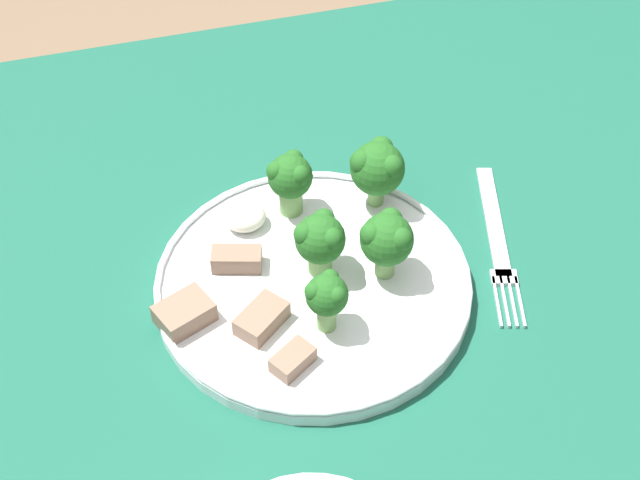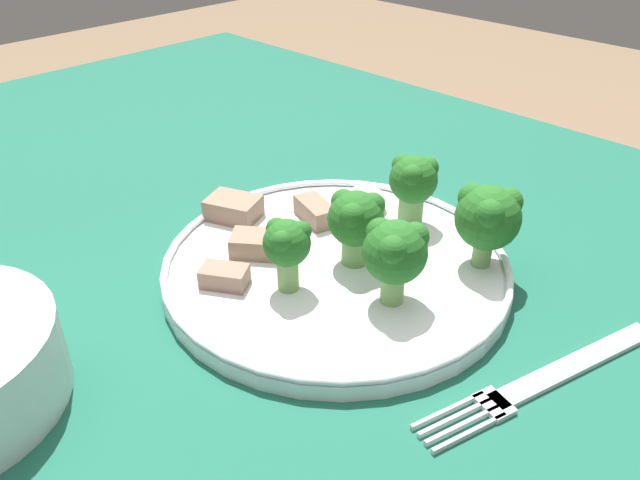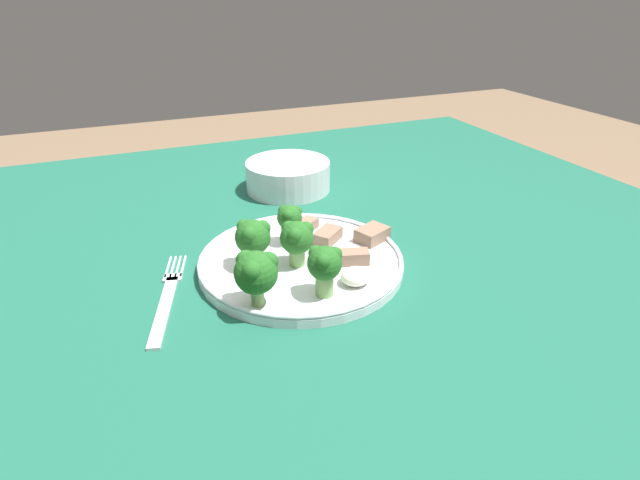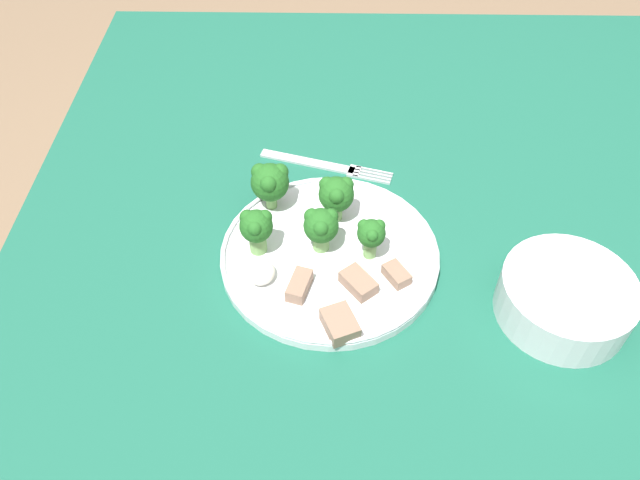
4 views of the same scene
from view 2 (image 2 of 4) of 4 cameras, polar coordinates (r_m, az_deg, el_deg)
table at (r=0.54m, az=-8.23°, el=-14.43°), size 1.34×1.06×0.78m
dinner_plate at (r=0.51m, az=1.47°, el=-2.34°), size 0.28×0.28×0.02m
fork at (r=0.45m, az=19.97°, el=-11.84°), size 0.07×0.20×0.00m
broccoli_floret_near_rim_left at (r=0.46m, az=-3.04°, el=-0.43°), size 0.04×0.04×0.06m
broccoli_floret_center_left at (r=0.49m, az=3.29°, el=1.90°), size 0.05×0.04×0.06m
broccoli_floret_back_left at (r=0.44m, az=6.88°, el=-1.05°), size 0.05×0.05×0.07m
broccoli_floret_front_left at (r=0.55m, az=8.51°, el=5.31°), size 0.04×0.04×0.07m
broccoli_floret_center_back at (r=0.50m, az=15.12°, el=2.12°), size 0.05×0.05×0.07m
meat_slice_front_slice at (r=0.52m, az=-5.62°, el=-0.39°), size 0.05×0.05×0.02m
meat_slice_middle_slice at (r=0.56m, az=-0.45°, el=2.65°), size 0.05×0.03×0.02m
meat_slice_rear_slice at (r=0.57m, az=-7.91°, el=2.91°), size 0.06×0.05×0.02m
meat_slice_edge_slice at (r=0.48m, az=-8.74°, el=-3.31°), size 0.04×0.04×0.02m
sauce_dollop at (r=0.58m, az=4.22°, el=3.82°), size 0.04×0.04×0.02m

